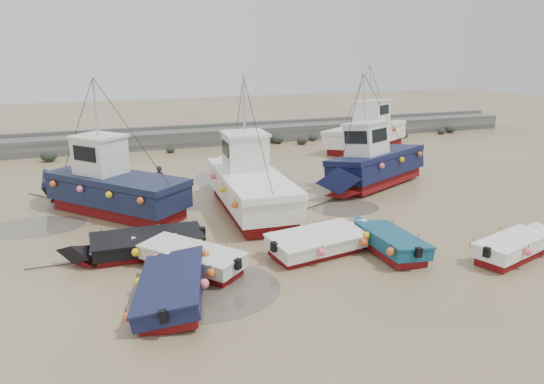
{
  "coord_description": "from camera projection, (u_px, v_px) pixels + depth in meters",
  "views": [
    {
      "loc": [
        -7.02,
        -18.82,
        7.67
      ],
      "look_at": [
        0.68,
        2.27,
        1.4
      ],
      "focal_mm": 35.0,
      "sensor_mm": 36.0,
      "label": 1
    }
  ],
  "objects": [
    {
      "name": "seawall",
      "position": [
        178.0,
        138.0,
        41.15
      ],
      "size": [
        60.0,
        4.92,
        1.5
      ],
      "color": "slate",
      "rests_on": "ground"
    },
    {
      "name": "puddle_d",
      "position": [
        243.0,
        179.0,
        31.25
      ],
      "size": [
        5.71,
        5.71,
        0.01
      ],
      "primitive_type": "cylinder",
      "color": "#595247",
      "rests_on": "ground"
    },
    {
      "name": "cabin_boat_2",
      "position": [
        373.0,
        163.0,
        29.15
      ],
      "size": [
        9.22,
        5.73,
        6.22
      ],
      "rotation": [
        0.0,
        0.0,
        2.05
      ],
      "color": "maroon",
      "rests_on": "ground"
    },
    {
      "name": "dinghy_5",
      "position": [
        324.0,
        239.0,
        20.1
      ],
      "size": [
        6.0,
        2.5,
        1.43
      ],
      "rotation": [
        0.0,
        0.0,
        -1.38
      ],
      "color": "maroon",
      "rests_on": "ground"
    },
    {
      "name": "person",
      "position": [
        160.0,
        196.0,
        27.77
      ],
      "size": [
        0.63,
        0.46,
        1.63
      ],
      "primitive_type": "imported",
      "rotation": [
        0.0,
        0.0,
        3.26
      ],
      "color": "#1A1C38",
      "rests_on": "ground"
    },
    {
      "name": "puddle_b",
      "position": [
        345.0,
        208.0,
        25.76
      ],
      "size": [
        3.4,
        3.4,
        0.01
      ],
      "primitive_type": "cylinder",
      "color": "#595247",
      "rests_on": "ground"
    },
    {
      "name": "dinghy_3",
      "position": [
        518.0,
        243.0,
        19.66
      ],
      "size": [
        5.57,
        2.53,
        1.43
      ],
      "rotation": [
        0.0,
        0.0,
        -1.26
      ],
      "color": "maroon",
      "rests_on": "ground"
    },
    {
      "name": "cabin_boat_3",
      "position": [
        371.0,
        132.0,
        39.84
      ],
      "size": [
        9.79,
        7.22,
        6.22
      ],
      "rotation": [
        0.0,
        0.0,
        -1.01
      ],
      "color": "maroon",
      "rests_on": "ground"
    },
    {
      "name": "dinghy_0",
      "position": [
        184.0,
        254.0,
        18.67
      ],
      "size": [
        4.34,
        5.31,
        1.43
      ],
      "rotation": [
        0.0,
        0.0,
        0.66
      ],
      "color": "maroon",
      "rests_on": "ground"
    },
    {
      "name": "dinghy_2",
      "position": [
        385.0,
        237.0,
        20.24
      ],
      "size": [
        2.04,
        5.6,
        1.43
      ],
      "rotation": [
        0.0,
        0.0,
        -0.01
      ],
      "color": "maroon",
      "rests_on": "ground"
    },
    {
      "name": "puddle_c",
      "position": [
        34.0,
        227.0,
        23.04
      ],
      "size": [
        4.38,
        4.38,
        0.01
      ],
      "primitive_type": "cylinder",
      "color": "#595247",
      "rests_on": "ground"
    },
    {
      "name": "cabin_boat_1",
      "position": [
        248.0,
        182.0,
        25.36
      ],
      "size": [
        3.64,
        11.27,
        6.22
      ],
      "rotation": [
        0.0,
        0.0,
        -0.07
      ],
      "color": "maroon",
      "rests_on": "ground"
    },
    {
      "name": "puddle_a",
      "position": [
        206.0,
        290.0,
        17.13
      ],
      "size": [
        4.91,
        4.91,
        0.01
      ],
      "primitive_type": "cylinder",
      "color": "#595247",
      "rests_on": "ground"
    },
    {
      "name": "dinghy_1",
      "position": [
        175.0,
        280.0,
        16.59
      ],
      "size": [
        3.18,
        6.65,
        1.43
      ],
      "rotation": [
        0.0,
        0.0,
        -0.25
      ],
      "color": "maroon",
      "rests_on": "ground"
    },
    {
      "name": "cabin_boat_0",
      "position": [
        108.0,
        185.0,
        24.79
      ],
      "size": [
        7.46,
        8.6,
        6.22
      ],
      "rotation": [
        0.0,
        0.0,
        0.69
      ],
      "color": "maroon",
      "rests_on": "ground"
    },
    {
      "name": "ground",
      "position": [
        275.0,
        241.0,
        21.41
      ],
      "size": [
        120.0,
        120.0,
        0.0
      ],
      "primitive_type": "plane",
      "color": "tan",
      "rests_on": "ground"
    },
    {
      "name": "dinghy_4",
      "position": [
        137.0,
        243.0,
        19.71
      ],
      "size": [
        6.49,
        2.15,
        1.43
      ],
      "rotation": [
        0.0,
        0.0,
        1.56
      ],
      "color": "maroon",
      "rests_on": "ground"
    }
  ]
}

